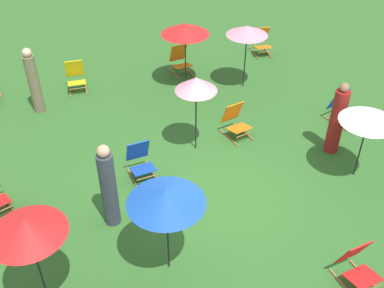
{
  "coord_description": "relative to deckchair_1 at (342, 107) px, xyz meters",
  "views": [
    {
      "loc": [
        -2.96,
        -6.08,
        6.39
      ],
      "look_at": [
        0.0,
        1.2,
        0.5
      ],
      "focal_mm": 42.78,
      "sensor_mm": 36.0,
      "label": 1
    }
  ],
  "objects": [
    {
      "name": "person_0",
      "position": [
        -0.94,
        -0.95,
        0.45
      ],
      "size": [
        0.42,
        0.42,
        1.74
      ],
      "rotation": [
        0.0,
        0.0,
        3.55
      ],
      "color": "maroon",
      "rests_on": "ground"
    },
    {
      "name": "umbrella_5",
      "position": [
        -1.44,
        2.44,
        1.27
      ],
      "size": [
        1.1,
        1.1,
        1.77
      ],
      "color": "black",
      "rests_on": "ground"
    },
    {
      "name": "deckchair_8",
      "position": [
        0.05,
        4.11,
        0.0
      ],
      "size": [
        0.62,
        0.84,
        0.83
      ],
      "rotation": [
        0.0,
        0.0,
        -0.2
      ],
      "color": "olive",
      "rests_on": "ground"
    },
    {
      "name": "person_2",
      "position": [
        -6.1,
        -1.25,
        0.49
      ],
      "size": [
        0.33,
        0.33,
        1.79
      ],
      "rotation": [
        0.0,
        0.0,
        1.44
      ],
      "color": "#333847",
      "rests_on": "ground"
    },
    {
      "name": "deckchair_6",
      "position": [
        -2.77,
        3.88,
        0.0
      ],
      "size": [
        0.52,
        0.79,
        0.83
      ],
      "rotation": [
        0.0,
        0.0,
        0.06
      ],
      "color": "olive",
      "rests_on": "ground"
    },
    {
      "name": "umbrella_1",
      "position": [
        -3.77,
        0.29,
        1.3
      ],
      "size": [
        0.9,
        0.9,
        1.82
      ],
      "color": "black",
      "rests_on": "ground"
    },
    {
      "name": "deckchair_4",
      "position": [
        -5.21,
        -0.15,
        0.0
      ],
      "size": [
        0.5,
        0.78,
        0.83
      ],
      "rotation": [
        0.0,
        0.0,
        0.03
      ],
      "color": "olive",
      "rests_on": "ground"
    },
    {
      "name": "umbrella_3",
      "position": [
        -7.48,
        -2.64,
        1.41
      ],
      "size": [
        1.11,
        1.11,
        1.92
      ],
      "color": "black",
      "rests_on": "ground"
    },
    {
      "name": "deckchair_10",
      "position": [
        -2.7,
        0.43,
        0.0
      ],
      "size": [
        0.59,
        0.83,
        0.83
      ],
      "rotation": [
        0.0,
        0.0,
        0.16
      ],
      "color": "olive",
      "rests_on": "ground"
    },
    {
      "name": "umbrella_4",
      "position": [
        -2.9,
        3.13,
        1.28
      ],
      "size": [
        1.29,
        1.29,
        1.8
      ],
      "color": "black",
      "rests_on": "ground"
    },
    {
      "name": "deckchair_5",
      "position": [
        -5.78,
        4.04,
        0.0
      ],
      "size": [
        0.55,
        0.8,
        0.83
      ],
      "rotation": [
        0.0,
        0.0,
        -0.1
      ],
      "color": "olive",
      "rests_on": "ground"
    },
    {
      "name": "person_3",
      "position": [
        -6.89,
        3.28,
        0.47
      ],
      "size": [
        0.34,
        0.34,
        1.74
      ],
      "rotation": [
        0.0,
        0.0,
        2.92
      ],
      "color": "#72664C",
      "rests_on": "ground"
    },
    {
      "name": "umbrella_2",
      "position": [
        -5.48,
        -2.64,
        1.26
      ],
      "size": [
        1.23,
        1.23,
        1.77
      ],
      "color": "black",
      "rests_on": "ground"
    },
    {
      "name": "deckchair_1",
      "position": [
        0.0,
        0.0,
        0.0
      ],
      "size": [
        0.64,
        0.85,
        0.83
      ],
      "rotation": [
        0.0,
        0.0,
        0.23
      ],
      "color": "olive",
      "rests_on": "ground"
    },
    {
      "name": "umbrella_0",
      "position": [
        -0.99,
        -1.85,
        1.14
      ],
      "size": [
        1.16,
        1.16,
        1.66
      ],
      "color": "black",
      "rests_on": "ground"
    },
    {
      "name": "ground_plane",
      "position": [
        -4.04,
        -1.36,
        -0.37
      ],
      "size": [
        40.0,
        40.0,
        0.0
      ],
      "primitive_type": "plane",
      "color": "#2D6026"
    },
    {
      "name": "deckchair_3",
      "position": [
        -2.74,
        -4.07,
        0.0
      ],
      "size": [
        0.51,
        0.78,
        0.83
      ],
      "rotation": [
        0.0,
        0.0,
        0.05
      ],
      "color": "olive",
      "rests_on": "ground"
    }
  ]
}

